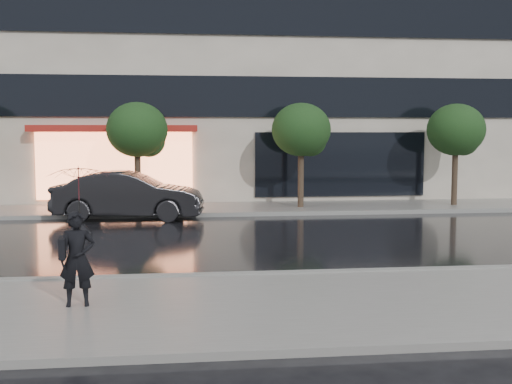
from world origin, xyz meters
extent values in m
plane|color=black|center=(0.00, 0.00, 0.00)|extent=(120.00, 120.00, 0.00)
cube|color=slate|center=(0.00, -3.25, 0.06)|extent=(60.00, 4.50, 0.12)
cube|color=slate|center=(0.00, 10.25, 0.06)|extent=(60.00, 3.50, 0.12)
cube|color=gray|center=(0.00, -1.00, 0.07)|extent=(60.00, 0.25, 0.14)
cube|color=gray|center=(0.00, 8.50, 0.07)|extent=(60.00, 0.25, 0.14)
cube|color=beige|center=(0.00, 18.00, 9.00)|extent=(30.00, 12.00, 18.00)
cube|color=black|center=(0.00, 11.94, 4.30)|extent=(28.00, 0.12, 1.60)
cube|color=black|center=(0.00, 11.94, 7.50)|extent=(28.00, 0.12, 1.60)
cube|color=#FF8C59|center=(-4.00, 11.92, 1.60)|extent=(6.00, 0.10, 2.60)
cube|color=#A42019|center=(-4.00, 11.59, 3.05)|extent=(6.40, 0.70, 0.25)
cube|color=black|center=(5.00, 11.94, 1.60)|extent=(7.00, 0.10, 2.60)
cylinder|color=#33261C|center=(-3.00, 10.00, 1.10)|extent=(0.22, 0.22, 2.20)
ellipsoid|color=black|center=(-3.00, 10.00, 3.00)|extent=(2.20, 2.20, 1.98)
sphere|color=black|center=(-2.60, 10.20, 2.60)|extent=(1.20, 1.20, 1.20)
cylinder|color=#33261C|center=(3.00, 10.00, 1.10)|extent=(0.22, 0.22, 2.20)
ellipsoid|color=black|center=(3.00, 10.00, 3.00)|extent=(2.20, 2.20, 1.98)
sphere|color=black|center=(3.40, 10.20, 2.60)|extent=(1.20, 1.20, 1.20)
cylinder|color=#33261C|center=(9.00, 10.00, 1.10)|extent=(0.22, 0.22, 2.20)
ellipsoid|color=black|center=(9.00, 10.00, 3.00)|extent=(2.20, 2.20, 1.98)
sphere|color=black|center=(9.40, 10.20, 2.60)|extent=(1.20, 1.20, 1.20)
imported|color=black|center=(-3.18, 8.08, 0.81)|extent=(5.05, 2.24, 1.61)
imported|color=black|center=(-3.11, -3.02, 0.89)|extent=(0.60, 0.42, 1.54)
imported|color=#3F0B10|center=(-3.06, -3.02, 1.96)|extent=(1.07, 1.09, 0.90)
cylinder|color=black|center=(-3.06, -3.02, 1.46)|extent=(0.02, 0.02, 0.77)
cube|color=black|center=(-3.33, -3.09, 1.08)|extent=(0.13, 0.30, 0.33)
camera|label=1|loc=(-1.42, -13.50, 2.95)|focal=45.00mm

